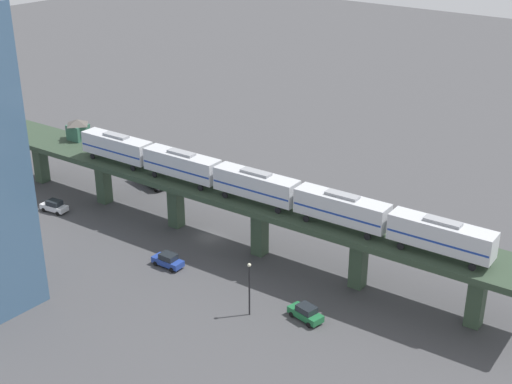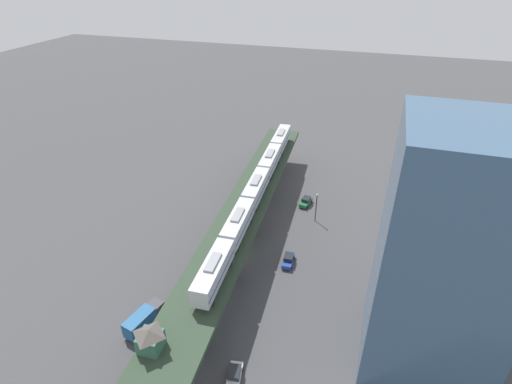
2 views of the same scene
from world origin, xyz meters
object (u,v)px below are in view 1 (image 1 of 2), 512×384
at_px(street_car_white, 54,206).
at_px(street_lamp, 249,285).
at_px(street_car_blue, 168,260).
at_px(delivery_truck, 151,175).
at_px(street_car_green, 306,313).
at_px(signal_hut, 78,129).
at_px(subway_train, 256,185).

relative_size(street_car_white, street_lamp, 0.67).
relative_size(street_car_blue, delivery_truck, 0.60).
bearing_deg(street_car_white, street_lamp, -95.09).
bearing_deg(delivery_truck, street_lamp, -118.69).
xyz_separation_m(street_car_green, street_lamp, (-3.24, 5.83, 3.17)).
distance_m(street_car_blue, street_lamp, 16.15).
bearing_deg(delivery_truck, street_car_green, -111.71).
relative_size(signal_hut, street_car_blue, 0.76).
height_order(subway_train, street_car_blue, subway_train).
distance_m(subway_train, signal_hut, 38.10).
bearing_deg(street_car_green, street_car_white, 89.45).
xyz_separation_m(street_car_blue, street_car_green, (0.95, -21.50, 0.00)).
distance_m(signal_hut, street_car_blue, 33.34).
bearing_deg(street_car_white, street_car_blue, -93.12).
bearing_deg(street_car_white, street_car_green, -90.55).
bearing_deg(street_lamp, street_car_blue, 81.68).
distance_m(street_car_white, street_lamp, 41.89).
relative_size(street_car_white, delivery_truck, 0.62).
relative_size(street_car_green, delivery_truck, 0.62).
xyz_separation_m(street_car_blue, delivery_truck, (18.11, 21.60, 0.82)).
height_order(signal_hut, street_lamp, signal_hut).
height_order(signal_hut, street_car_blue, signal_hut).
height_order(street_car_green, delivery_truck, delivery_truck).
relative_size(subway_train, street_car_green, 13.42).
xyz_separation_m(delivery_truck, street_lamp, (-20.40, -37.28, 2.35)).
xyz_separation_m(subway_train, street_car_blue, (-8.97, 7.85, -9.96)).
distance_m(signal_hut, street_lamp, 48.06).
bearing_deg(signal_hut, street_car_blue, -109.45).
bearing_deg(signal_hut, subway_train, -92.55).
bearing_deg(street_car_white, signal_hut, 24.84).
height_order(subway_train, street_car_white, subway_train).
bearing_deg(street_lamp, subway_train, 34.80).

